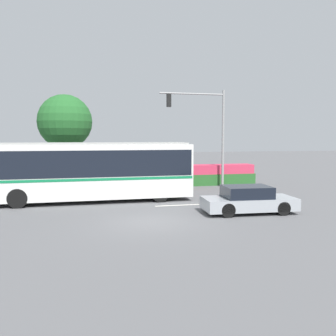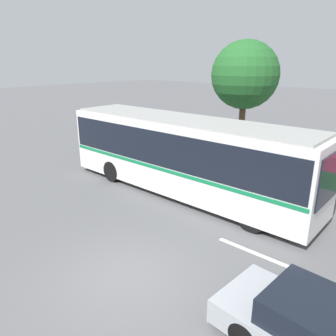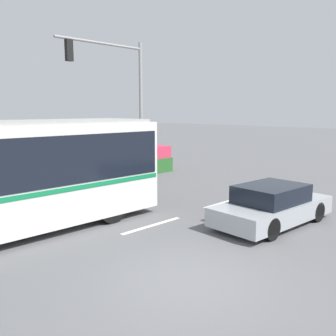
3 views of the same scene
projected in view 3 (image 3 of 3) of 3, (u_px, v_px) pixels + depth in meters
name	position (u px, v px, depth m)	size (l,w,h in m)	color
ground_plane	(184.00, 279.00, 7.88)	(140.00, 140.00, 0.00)	#5B5B5E
sedan_foreground	(272.00, 206.00, 11.61)	(4.46, 2.08, 1.29)	#9EA3A8
traffic_light_pole	(123.00, 91.00, 18.01)	(4.80, 0.24, 6.98)	gray
flowering_hedge	(94.00, 167.00, 18.76)	(10.12, 1.39, 1.52)	#286028
lane_stripe_near	(224.00, 202.00, 14.47)	(2.40, 0.16, 0.01)	silver
lane_stripe_mid	(152.00, 226.00, 11.55)	(2.40, 0.16, 0.01)	silver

